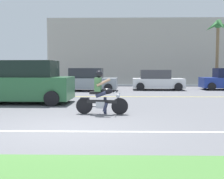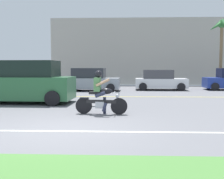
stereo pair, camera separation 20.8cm
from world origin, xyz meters
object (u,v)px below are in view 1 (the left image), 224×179
parked_car_0 (17,79)px  motorcyclist_distant (5,85)px  parked_car_2 (157,80)px  parked_car_1 (89,80)px  palm_tree_0 (218,32)px  suv_nearby (22,83)px  motorcyclist (101,96)px

parked_car_0 → motorcyclist_distant: 4.89m
parked_car_2 → parked_car_1: bearing=-168.6°
parked_car_0 → palm_tree_0: bearing=5.9°
parked_car_0 → parked_car_1: (5.74, -1.83, -0.03)m
suv_nearby → parked_car_2: size_ratio=1.25×
parked_car_1 → motorcyclist_distant: parked_car_1 is taller
motorcyclist → motorcyclist_distant: 9.06m
motorcyclist → parked_car_1: parked_car_1 is taller
parked_car_1 → parked_car_2: 4.99m
motorcyclist → palm_tree_0: palm_tree_0 is taller
parked_car_1 → palm_tree_0: (10.08, 3.46, 3.75)m
motorcyclist_distant → motorcyclist: bearing=-47.6°
motorcyclist → suv_nearby: suv_nearby is taller
suv_nearby → parked_car_0: (-3.43, 8.55, -0.17)m
parked_car_0 → palm_tree_0: palm_tree_0 is taller
parked_car_1 → motorcyclist: bearing=-81.3°
parked_car_2 → motorcyclist_distant: 10.31m
parked_car_1 → motorcyclist_distant: (-4.64, -2.93, -0.16)m
palm_tree_0 → parked_car_0: bearing=-174.1°
palm_tree_0 → motorcyclist_distant: bearing=-156.5°
motorcyclist → parked_car_0: size_ratio=0.44×
motorcyclist → suv_nearby: (-3.78, 2.90, 0.30)m
parked_car_0 → parked_car_2: 10.67m
parked_car_1 → parked_car_2: parked_car_1 is taller
motorcyclist → parked_car_1: 9.74m
parked_car_2 → palm_tree_0: bearing=25.5°
motorcyclist → suv_nearby: bearing=142.5°
suv_nearby → motorcyclist_distant: (-2.33, 3.79, -0.36)m
motorcyclist_distant → parked_car_0: bearing=103.1°
suv_nearby → motorcyclist_distant: 4.46m
parked_car_2 → motorcyclist_distant: bearing=-157.6°
parked_car_0 → motorcyclist_distant: parked_car_0 is taller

